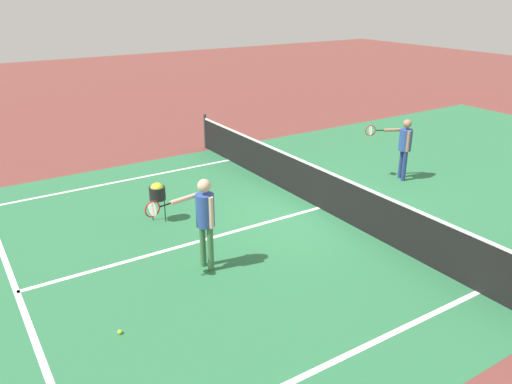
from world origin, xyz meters
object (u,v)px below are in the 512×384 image
at_px(tennis_ball_mid_court, 120,332).
at_px(net, 320,188).
at_px(player_far, 404,143).
at_px(player_near, 204,214).
at_px(ball_hopper, 157,192).

bearing_deg(tennis_ball_mid_court, net, 110.38).
height_order(net, tennis_ball_mid_court, net).
distance_m(net, player_far, 3.05).
bearing_deg(tennis_ball_mid_court, player_near, 117.18).
relative_size(player_near, player_far, 1.06).
distance_m(net, tennis_ball_mid_court, 5.70).
xyz_separation_m(net, player_near, (1.00, -3.42, 0.56)).
distance_m(net, player_near, 3.60).
bearing_deg(player_near, tennis_ball_mid_court, -62.82).
bearing_deg(ball_hopper, net, 68.42).
xyz_separation_m(net, tennis_ball_mid_court, (1.98, -5.33, -0.46)).
bearing_deg(ball_hopper, player_near, -1.99).
bearing_deg(net, player_far, 96.23).
relative_size(net, player_far, 7.05).
height_order(net, player_near, player_near).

